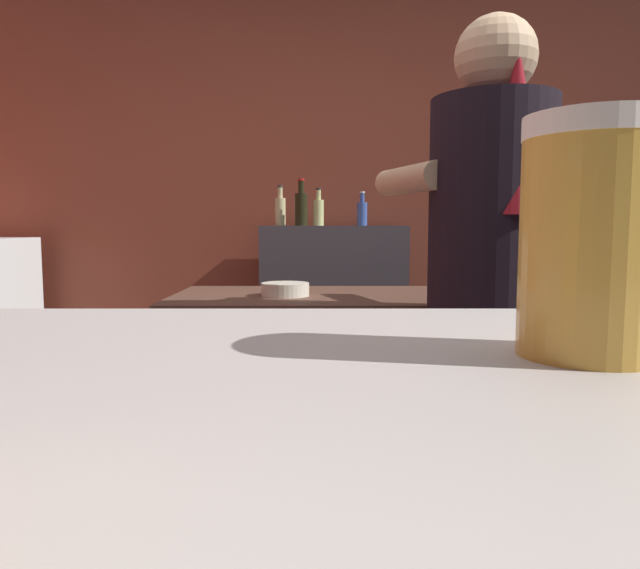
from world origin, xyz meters
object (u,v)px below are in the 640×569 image
Objects in this scene: knife_block at (567,264)px; bottle_olive_oil at (301,208)px; chefs_knife at (535,295)px; pint_glass_far at (591,238)px; bottle_vinegar at (318,211)px; bottle_soy at (362,213)px; bartender at (490,287)px; mixing_bowl at (285,289)px; bottle_hot_sauce at (280,210)px.

knife_block is 1.47m from bottle_olive_oil.
chefs_knife is 1.79m from pint_glass_far.
bottle_soy is at bearing 16.65° from bottle_vinegar.
knife_block is 1.93m from pint_glass_far.
knife_block is at bearing -46.22° from bottle_olive_oil.
bartender is 12.33× the size of pint_glass_far.
pint_glass_far is (0.28, -1.68, 0.21)m from mixing_bowl.
chefs_knife is (0.28, 0.40, -0.07)m from bartender.
bottle_vinegar is 0.10m from bottle_olive_oil.
bartender is 1.68m from bottle_soy.
pint_glass_far is at bearing -80.49° from mixing_bowl.
chefs_knife is 1.08× the size of bottle_hot_sauce.
mixing_bowl is 1.18× the size of pint_glass_far.
pint_glass_far is at bearing -86.61° from bottle_vinegar.
bottle_olive_oil is (-0.26, 2.83, 0.11)m from pint_glass_far.
chefs_knife is at bearing -67.33° from bottle_soy.
bottle_soy is 0.93× the size of bottle_vinegar.
bottle_olive_oil is at bearing -34.89° from bottle_hot_sauce.
mixing_bowl is 0.69× the size of chefs_knife.
bartender is 10.46× the size of mixing_bowl.
mixing_bowl is (-1.02, -0.10, -0.08)m from knife_block.
bottle_vinegar is (-0.48, 1.57, 0.25)m from bartender.
bottle_olive_oil reaches higher than pint_glass_far.
chefs_knife is 1.27× the size of bottle_soy.
bottle_soy reaches higher than chefs_knife.
bottle_soy is at bearing -9.67° from bartender.
mixing_bowl is 0.82× the size of bottle_vinegar.
bottle_olive_oil is (-0.57, 1.56, 0.27)m from bartender.
bottle_hot_sauce reaches higher than mixing_bowl.
bottle_vinegar reaches higher than pint_glass_far.
chefs_knife is 1.18× the size of bottle_vinegar.
bartender is at bearing -129.97° from knife_block.
bottle_hot_sauce reaches higher than bottle_soy.
knife_block is at bearing 5.70° from mixing_bowl.
mixing_bowl reaches higher than chefs_knife.
bottle_soy is 0.25m from bottle_vinegar.
bottle_olive_oil is at bearing 2.29° from bartender.
mixing_bowl is at bearing 173.93° from chefs_knife.
chefs_knife is 1.47m from bottle_olive_oil.
pint_glass_far is 2.85m from bottle_vinegar.
pint_glass_far is at bearing -112.60° from knife_block.
bartender is at bearing -81.71° from bottle_soy.
chefs_knife is 0.95× the size of bottle_olive_oil.
bottle_soy is (-0.24, 1.65, 0.25)m from bartender.
bottle_hot_sauce is at bearing 94.57° from mixing_bowl.
chefs_knife is 1.61m from bottle_hot_sauce.
mixing_bowl is at bearing -85.43° from bottle_hot_sauce.
pint_glass_far reaches higher than chefs_knife.
knife_block is at bearing -59.49° from bottle_soy.
pint_glass_far is at bearing -82.57° from bottle_hot_sauce.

